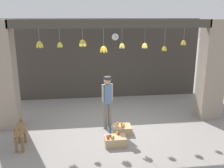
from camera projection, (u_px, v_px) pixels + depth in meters
name	position (u px, v px, depth m)	size (l,w,h in m)	color
ground_plane	(114.00, 125.00, 7.73)	(60.00, 60.00, 0.00)	gray
shop_back_wall	(105.00, 59.00, 10.04)	(7.70, 0.12, 3.18)	#38332D
shop_pillar_left	(3.00, 76.00, 7.22)	(0.70, 0.60, 3.18)	gray
shop_pillar_right	(211.00, 70.00, 7.98)	(0.70, 0.60, 3.18)	gray
storefront_awning	(113.00, 26.00, 7.05)	(5.80, 0.29, 0.95)	#3D3833
dog	(19.00, 131.00, 6.26)	(0.33, 0.97, 0.70)	brown
shopkeeper	(107.00, 99.00, 7.29)	(0.33, 0.28, 1.59)	#6B665B
fruit_crate_oranges	(122.00, 129.00, 7.19)	(0.52, 0.44, 0.28)	tan
fruit_crate_apples	(115.00, 140.00, 6.52)	(0.55, 0.39, 0.30)	tan
water_bottle	(110.00, 131.00, 7.03)	(0.07, 0.07, 0.30)	#2D60AD
wall_clock	(115.00, 37.00, 9.78)	(0.29, 0.03, 0.29)	black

